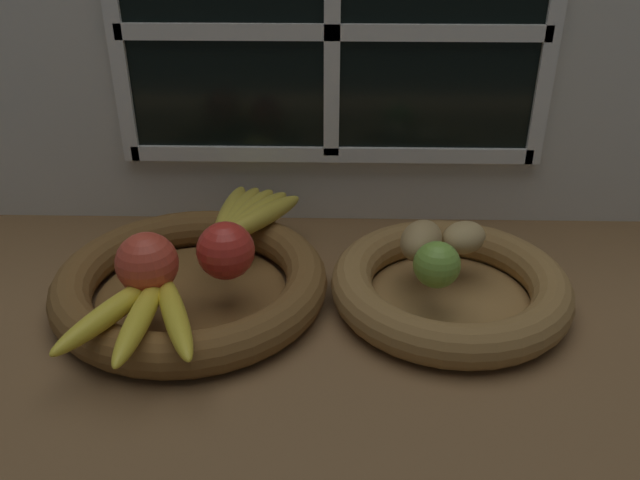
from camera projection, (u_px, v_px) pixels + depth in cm
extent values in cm
cube|color=brown|center=(329.00, 325.00, 87.55)|extent=(140.00, 90.00, 3.00)
cube|color=silver|center=(332.00, 52.00, 99.86)|extent=(140.00, 3.00, 55.00)
cube|color=black|center=(332.00, 31.00, 96.51)|extent=(64.00, 0.80, 38.00)
cube|color=white|center=(332.00, 32.00, 95.98)|extent=(2.40, 1.20, 38.00)
cube|color=white|center=(332.00, 32.00, 95.98)|extent=(64.00, 1.20, 2.40)
cube|color=white|center=(115.00, 31.00, 96.63)|extent=(2.40, 1.20, 40.40)
cube|color=white|center=(553.00, 33.00, 95.33)|extent=(2.40, 1.20, 40.40)
cube|color=white|center=(331.00, 154.00, 105.14)|extent=(64.00, 1.20, 2.40)
cylinder|color=brown|center=(193.00, 296.00, 89.99)|extent=(25.75, 25.75, 1.00)
torus|color=brown|center=(191.00, 282.00, 88.90)|extent=(36.92, 36.92, 5.52)
cylinder|color=olive|center=(448.00, 300.00, 89.28)|extent=(21.75, 21.75, 1.00)
torus|color=olive|center=(450.00, 286.00, 88.19)|extent=(32.05, 32.05, 5.52)
sphere|color=red|center=(226.00, 251.00, 83.39)|extent=(7.46, 7.46, 7.46)
sphere|color=#CC422D|center=(147.00, 263.00, 80.41)|extent=(7.71, 7.71, 7.71)
ellipsoid|color=yellow|center=(111.00, 311.00, 75.75)|extent=(10.46, 17.54, 2.74)
ellipsoid|color=yellow|center=(141.00, 317.00, 74.87)|extent=(3.42, 18.29, 2.74)
ellipsoid|color=yellow|center=(174.00, 314.00, 75.36)|extent=(9.29, 17.91, 2.74)
sphere|color=brown|center=(162.00, 275.00, 82.83)|extent=(2.46, 2.46, 2.46)
ellipsoid|color=gold|center=(260.00, 218.00, 96.33)|extent=(12.92, 16.01, 3.03)
ellipsoid|color=gold|center=(253.00, 216.00, 96.93)|extent=(11.06, 16.98, 3.03)
ellipsoid|color=gold|center=(246.00, 214.00, 97.40)|extent=(8.98, 17.61, 3.03)
ellipsoid|color=gold|center=(239.00, 213.00, 97.73)|extent=(6.72, 17.90, 3.03)
ellipsoid|color=gold|center=(230.00, 212.00, 97.91)|extent=(4.33, 17.84, 3.03)
sphere|color=brown|center=(217.00, 241.00, 90.21)|extent=(2.73, 2.73, 2.73)
ellipsoid|color=tan|center=(464.00, 237.00, 89.98)|extent=(8.56, 8.57, 4.10)
ellipsoid|color=#A38451|center=(421.00, 241.00, 88.41)|extent=(7.93, 9.69, 4.85)
sphere|color=#7AAD3D|center=(437.00, 265.00, 81.83)|extent=(5.94, 5.94, 5.94)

